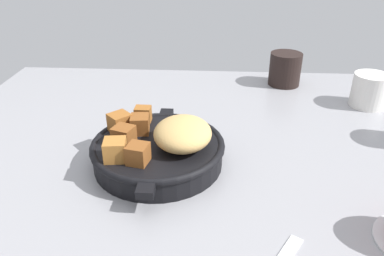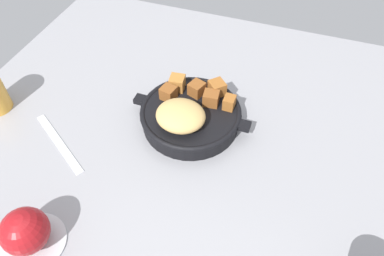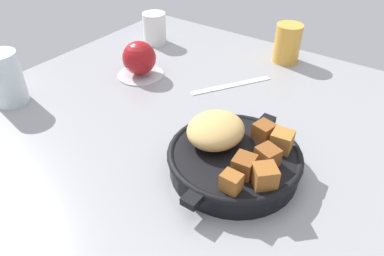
% 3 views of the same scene
% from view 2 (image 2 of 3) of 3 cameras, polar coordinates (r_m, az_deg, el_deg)
% --- Properties ---
extents(ground_plane, '(0.98, 1.04, 0.02)m').
position_cam_2_polar(ground_plane, '(0.76, -4.32, -3.29)').
color(ground_plane, gray).
extents(cast_iron_skillet, '(0.26, 0.22, 0.08)m').
position_cam_2_polar(cast_iron_skillet, '(0.77, -0.36, 2.23)').
color(cast_iron_skillet, black).
rests_on(cast_iron_skillet, ground_plane).
extents(saucer_plate, '(0.11, 0.11, 0.01)m').
position_cam_2_polar(saucer_plate, '(0.69, -23.81, -16.23)').
color(saucer_plate, '#B7BABF').
rests_on(saucer_plate, ground_plane).
extents(red_apple, '(0.08, 0.08, 0.08)m').
position_cam_2_polar(red_apple, '(0.66, -24.96, -14.59)').
color(red_apple, maroon).
rests_on(red_apple, saucer_plate).
extents(butter_knife, '(0.17, 0.12, 0.00)m').
position_cam_2_polar(butter_knife, '(0.80, -20.34, -2.19)').
color(butter_knife, silver).
rests_on(butter_knife, ground_plane).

